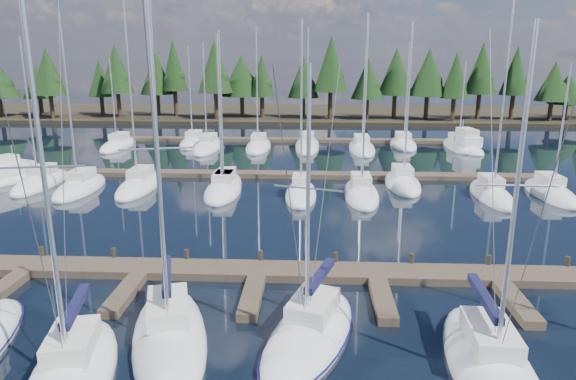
# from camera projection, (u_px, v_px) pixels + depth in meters

# --- Properties ---
(ground) EXTENTS (260.00, 260.00, 0.00)m
(ground) POSITION_uv_depth(u_px,v_px,m) (276.00, 208.00, 38.17)
(ground) COLOR black
(ground) RESTS_ON ground
(far_shore) EXTENTS (220.00, 30.00, 0.60)m
(far_shore) POSITION_uv_depth(u_px,v_px,m) (299.00, 114.00, 96.01)
(far_shore) COLOR black
(far_shore) RESTS_ON ground
(main_dock) EXTENTS (44.00, 6.13, 0.90)m
(main_dock) POSITION_uv_depth(u_px,v_px,m) (257.00, 276.00, 25.91)
(main_dock) COLOR #4B3E2F
(main_dock) RESTS_ON ground
(back_docks) EXTENTS (50.00, 21.80, 0.40)m
(back_docks) POSITION_uv_depth(u_px,v_px,m) (289.00, 155.00, 57.02)
(back_docks) COLOR #4B3E2F
(back_docks) RESTS_ON ground
(front_sailboat_2) EXTENTS (4.20, 7.87, 14.05)m
(front_sailboat_2) POSITION_uv_depth(u_px,v_px,m) (72.00, 373.00, 17.85)
(front_sailboat_2) COLOR silver
(front_sailboat_2) RESTS_ON ground
(front_sailboat_3) EXTENTS (5.14, 9.23, 14.29)m
(front_sailboat_3) POSITION_uv_depth(u_px,v_px,m) (170.00, 336.00, 20.23)
(front_sailboat_3) COLOR silver
(front_sailboat_3) RESTS_ON ground
(front_sailboat_4) EXTENTS (5.26, 8.61, 11.57)m
(front_sailboat_4) POSITION_uv_depth(u_px,v_px,m) (310.00, 334.00, 20.41)
(front_sailboat_4) COLOR silver
(front_sailboat_4) RESTS_ON ground
(front_sailboat_5) EXTENTS (3.19, 9.00, 12.85)m
(front_sailboat_5) POSITION_uv_depth(u_px,v_px,m) (491.00, 367.00, 18.24)
(front_sailboat_5) COLOR silver
(front_sailboat_5) RESTS_ON ground
(back_sailboat_rows) EXTENTS (45.77, 32.66, 16.37)m
(back_sailboat_rows) POSITION_uv_depth(u_px,v_px,m) (281.00, 163.00, 52.56)
(back_sailboat_rows) COLOR silver
(back_sailboat_rows) RESTS_ON ground
(motor_yacht_left) EXTENTS (5.61, 8.23, 3.91)m
(motor_yacht_left) POSITION_uv_depth(u_px,v_px,m) (7.00, 177.00, 45.70)
(motor_yacht_left) COLOR silver
(motor_yacht_left) RESTS_ON ground
(motor_yacht_right) EXTENTS (4.13, 8.92, 4.29)m
(motor_yacht_right) POSITION_uv_depth(u_px,v_px,m) (465.00, 146.00, 61.08)
(motor_yacht_right) COLOR silver
(motor_yacht_right) RESTS_ON ground
(tree_line) EXTENTS (185.35, 11.70, 13.33)m
(tree_line) POSITION_uv_depth(u_px,v_px,m) (295.00, 77.00, 84.74)
(tree_line) COLOR black
(tree_line) RESTS_ON far_shore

